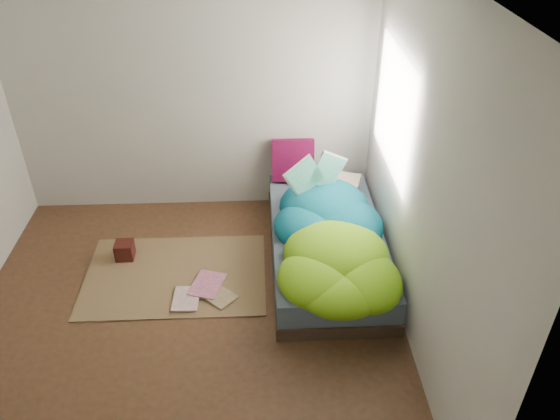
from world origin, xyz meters
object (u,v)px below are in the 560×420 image
object	(u,v)px
pillow_magenta	(293,160)
wooden_box	(125,250)
open_book	(317,164)
bed	(326,245)
floor_book_b	(193,283)
floor_book_a	(173,299)

from	to	relation	value
pillow_magenta	wooden_box	xyz separation A→B (m)	(-1.61, -0.82, -0.46)
open_book	wooden_box	distance (m)	1.94
pillow_magenta	open_book	xyz separation A→B (m)	(0.17, -0.60, 0.28)
bed	wooden_box	size ratio (longest dim) A/B	12.34
open_book	floor_book_b	world-z (taller)	open_book
bed	wooden_box	xyz separation A→B (m)	(-1.86, 0.10, -0.08)
bed	pillow_magenta	world-z (taller)	pillow_magenta
open_book	wooden_box	size ratio (longest dim) A/B	3.13
wooden_box	floor_book_b	distance (m)	0.78
pillow_magenta	open_book	bearing A→B (deg)	-72.48
pillow_magenta	floor_book_a	world-z (taller)	pillow_magenta
wooden_box	bed	bearing A→B (deg)	-2.95
bed	floor_book_b	size ratio (longest dim) A/B	5.87
bed	floor_book_b	bearing A→B (deg)	-165.50
wooden_box	floor_book_a	world-z (taller)	wooden_box
floor_book_b	pillow_magenta	bearing A→B (deg)	69.17
floor_book_a	bed	bearing A→B (deg)	22.55
open_book	floor_book_b	distance (m)	1.51
pillow_magenta	floor_book_a	size ratio (longest dim) A/B	1.42
open_book	floor_book_b	xyz separation A→B (m)	(-1.12, -0.63, -0.81)
floor_book_b	bed	bearing A→B (deg)	31.37
wooden_box	floor_book_a	size ratio (longest dim) A/B	0.54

